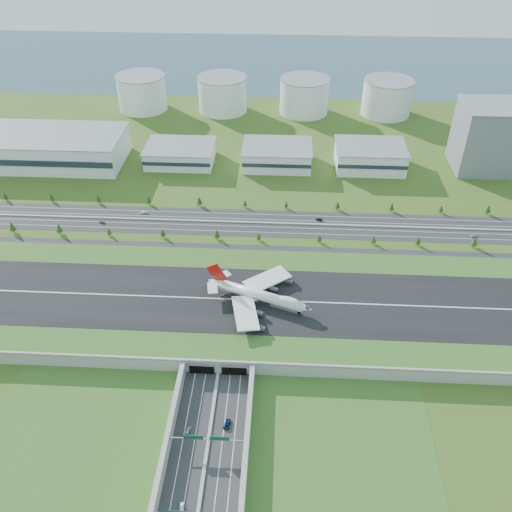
# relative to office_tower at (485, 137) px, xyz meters

# --- Properties ---
(ground) EXTENTS (1200.00, 1200.00, 0.00)m
(ground) POSITION_rel_office_tower_xyz_m (-200.00, -195.00, -27.50)
(ground) COLOR #3D561A
(ground) RESTS_ON ground
(airfield_deck) EXTENTS (520.00, 100.00, 9.20)m
(airfield_deck) POSITION_rel_office_tower_xyz_m (-200.00, -195.09, -23.38)
(airfield_deck) COLOR gray
(airfield_deck) RESTS_ON ground
(underpass_road) EXTENTS (38.80, 120.40, 8.00)m
(underpass_road) POSITION_rel_office_tower_xyz_m (-200.00, -294.42, -24.07)
(underpass_road) COLOR #28282B
(underpass_road) RESTS_ON ground
(sign_gantry_near) EXTENTS (38.70, 0.70, 9.80)m
(sign_gantry_near) POSITION_rel_office_tower_xyz_m (-200.00, -290.04, -20.55)
(sign_gantry_near) COLOR gray
(sign_gantry_near) RESTS_ON ground
(north_expressway) EXTENTS (560.00, 36.00, 0.12)m
(north_expressway) POSITION_rel_office_tower_xyz_m (-200.00, -100.00, -27.44)
(north_expressway) COLOR #28282B
(north_expressway) RESTS_ON ground
(tree_row) EXTENTS (502.94, 48.54, 8.19)m
(tree_row) POSITION_rel_office_tower_xyz_m (-194.44, -101.29, -23.04)
(tree_row) COLOR #3D2819
(tree_row) RESTS_ON ground
(hangar_west) EXTENTS (120.00, 60.00, 25.00)m
(hangar_west) POSITION_rel_office_tower_xyz_m (-370.00, -10.00, -15.00)
(hangar_west) COLOR silver
(hangar_west) RESTS_ON ground
(hangar_mid_a) EXTENTS (58.00, 42.00, 15.00)m
(hangar_mid_a) POSITION_rel_office_tower_xyz_m (-260.00, -5.00, -20.00)
(hangar_mid_a) COLOR silver
(hangar_mid_a) RESTS_ON ground
(hangar_mid_b) EXTENTS (58.00, 42.00, 17.00)m
(hangar_mid_b) POSITION_rel_office_tower_xyz_m (-175.00, -5.00, -19.00)
(hangar_mid_b) COLOR silver
(hangar_mid_b) RESTS_ON ground
(hangar_mid_c) EXTENTS (58.00, 42.00, 19.00)m
(hangar_mid_c) POSITION_rel_office_tower_xyz_m (-95.00, -5.00, -18.00)
(hangar_mid_c) COLOR silver
(hangar_mid_c) RESTS_ON ground
(office_tower) EXTENTS (46.00, 46.00, 55.00)m
(office_tower) POSITION_rel_office_tower_xyz_m (0.00, 0.00, 0.00)
(office_tower) COLOR slate
(office_tower) RESTS_ON ground
(fuel_tank_a) EXTENTS (50.00, 50.00, 35.00)m
(fuel_tank_a) POSITION_rel_office_tower_xyz_m (-320.00, 115.00, -10.00)
(fuel_tank_a) COLOR silver
(fuel_tank_a) RESTS_ON ground
(fuel_tank_b) EXTENTS (50.00, 50.00, 35.00)m
(fuel_tank_b) POSITION_rel_office_tower_xyz_m (-235.00, 115.00, -10.00)
(fuel_tank_b) COLOR silver
(fuel_tank_b) RESTS_ON ground
(fuel_tank_c) EXTENTS (50.00, 50.00, 35.00)m
(fuel_tank_c) POSITION_rel_office_tower_xyz_m (-150.00, 115.00, -10.00)
(fuel_tank_c) COLOR silver
(fuel_tank_c) RESTS_ON ground
(fuel_tank_d) EXTENTS (50.00, 50.00, 35.00)m
(fuel_tank_d) POSITION_rel_office_tower_xyz_m (-65.00, 115.00, -10.00)
(fuel_tank_d) COLOR silver
(fuel_tank_d) RESTS_ON ground
(bay_water) EXTENTS (1200.00, 260.00, 0.06)m
(bay_water) POSITION_rel_office_tower_xyz_m (-200.00, 285.00, -27.47)
(bay_water) COLOR #324D5F
(bay_water) RESTS_ON ground
(boeing_747) EXTENTS (63.82, 59.25, 20.64)m
(boeing_747) POSITION_rel_office_tower_xyz_m (-181.03, -196.70, -13.64)
(boeing_747) COLOR white
(boeing_747) RESTS_ON airfield_deck
(car_0) EXTENTS (3.42, 5.15, 1.63)m
(car_0) POSITION_rel_office_tower_xyz_m (-210.18, -281.09, -26.57)
(car_0) COLOR #AAAAAE
(car_0) RESTS_ON ground
(car_1) EXTENTS (2.27, 4.57, 1.44)m
(car_1) POSITION_rel_office_tower_xyz_m (-207.08, -318.71, -26.66)
(car_1) COLOR white
(car_1) RESTS_ON ground
(car_2) EXTENTS (3.62, 6.46, 1.71)m
(car_2) POSITION_rel_office_tower_xyz_m (-192.09, -276.70, -26.53)
(car_2) COLOR #0C1D40
(car_2) RESTS_ON ground
(car_4) EXTENTS (4.90, 3.21, 1.55)m
(car_4) POSITION_rel_office_tower_xyz_m (-301.65, -106.71, -26.60)
(car_4) COLOR #5B5B60
(car_4) RESTS_ON ground
(car_5) EXTENTS (5.20, 3.08, 1.62)m
(car_5) POSITION_rel_office_tower_xyz_m (-141.27, -94.00, -26.57)
(car_5) COLOR black
(car_5) RESTS_ON ground
(car_6) EXTENTS (6.16, 4.58, 1.56)m
(car_6) POSITION_rel_office_tower_xyz_m (-31.93, -109.27, -26.60)
(car_6) COLOR silver
(car_6) RESTS_ON ground
(car_7) EXTENTS (5.17, 2.16, 1.49)m
(car_7) POSITION_rel_office_tower_xyz_m (-274.10, -91.44, -26.63)
(car_7) COLOR white
(car_7) RESTS_ON ground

